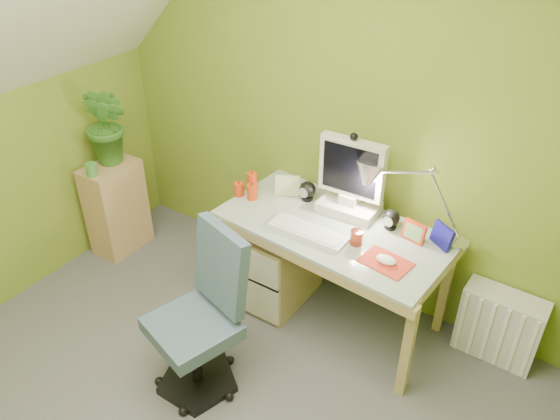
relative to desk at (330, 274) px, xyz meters
The scene contains 19 objects.
wall_back 0.95m from the desk, 119.24° to the left, with size 3.20×0.01×2.40m, color olive.
desk is the anchor object (origin of this frame).
monitor 0.65m from the desk, 90.00° to the left, with size 0.41×0.24×0.56m, color beige, non-canonical shape.
speaker_left 0.51m from the desk, 149.35° to the left, with size 0.10×0.10×0.12m, color black, non-canonical shape.
speaker_right 0.51m from the desk, 30.65° to the left, with size 0.09×0.09×0.11m, color black, non-canonical shape.
keyboard 0.39m from the desk, 119.74° to the right, with size 0.45×0.14×0.02m, color white.
mousepad 0.53m from the desk, 20.22° to the right, with size 0.25×0.18×0.01m, color red.
mouse 0.55m from the desk, 20.22° to the right, with size 0.11×0.07×0.04m, color white.
amber_tumbler 0.44m from the desk, 23.96° to the right, with size 0.07×0.07×0.08m, color maroon.
candle_cluster 0.73m from the desk, behind, with size 0.17×0.15×0.13m, color red, non-canonical shape.
photo_frame_red 0.59m from the desk, 15.95° to the left, with size 0.13×0.02×0.11m, color red.
photo_frame_blue 0.71m from the desk, 15.95° to the left, with size 0.14×0.02×0.12m, color navy.
photo_frame_green 0.59m from the desk, 160.71° to the left, with size 0.15×0.02×0.13m, color #BCCD8D.
desk_lamp 0.82m from the desk, 21.80° to the left, with size 0.60×0.26×0.64m, color #B9BABE, non-canonical shape.
side_ledge 1.64m from the desk, behind, with size 0.25×0.38×0.67m, color tan.
potted_plant 1.74m from the desk, behind, with size 0.31×0.25×0.56m, color #397326.
green_cup 1.69m from the desk, 168.03° to the right, with size 0.07×0.07×0.09m, color #49903C.
task_chair 0.91m from the desk, 111.98° to the right, with size 0.46×0.46×0.83m, color #3F5367, non-canonical shape.
radiator 0.99m from the desk, 16.02° to the left, with size 0.44×0.17×0.44m, color silver.
Camera 1 is at (1.35, -1.02, 2.44)m, focal length 35.00 mm.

